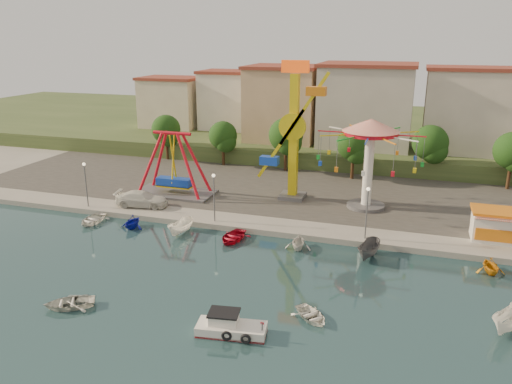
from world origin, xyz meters
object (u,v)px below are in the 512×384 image
at_px(pirate_ship_ride, 173,165).
at_px(wave_swinger, 370,143).
at_px(cabin_motorboat, 230,328).
at_px(kamikaze_tower, 296,135).
at_px(rowboat_a, 312,315).
at_px(van, 142,199).
at_px(skiff, 511,321).

xyz_separation_m(pirate_ship_ride, wave_swinger, (23.54, 2.13, 3.80)).
xyz_separation_m(pirate_ship_ride, cabin_motorboat, (17.17, -26.08, -3.94)).
distance_m(wave_swinger, cabin_motorboat, 29.94).
xyz_separation_m(kamikaze_tower, cabin_motorboat, (2.32, -28.78, -8.07)).
height_order(cabin_motorboat, rowboat_a, cabin_motorboat).
height_order(pirate_ship_ride, van, pirate_ship_ride).
bearing_deg(kamikaze_tower, van, -153.62).
relative_size(cabin_motorboat, van, 0.82).
bearing_deg(pirate_ship_ride, skiff, -29.12).
height_order(pirate_ship_ride, kamikaze_tower, kamikaze_tower).
distance_m(wave_swinger, rowboat_a, 25.98).
relative_size(pirate_ship_ride, van, 1.63).
bearing_deg(rowboat_a, pirate_ship_ride, 88.75).
relative_size(kamikaze_tower, wave_swinger, 1.42).
xyz_separation_m(cabin_motorboat, van, (-18.71, 20.65, 1.04)).
distance_m(rowboat_a, skiff, 13.79).
bearing_deg(van, wave_swinger, -82.36).
distance_m(cabin_motorboat, skiff, 19.56).
distance_m(skiff, van, 39.98).
bearing_deg(pirate_ship_ride, van, -105.84).
relative_size(pirate_ship_ride, rowboat_a, 3.14).
xyz_separation_m(rowboat_a, van, (-23.75, 17.16, 1.16)).
relative_size(wave_swinger, van, 1.89).
height_order(wave_swinger, van, wave_swinger).
height_order(pirate_ship_ride, rowboat_a, pirate_ship_ride).
bearing_deg(wave_swinger, pirate_ship_ride, -174.82).
bearing_deg(van, cabin_motorboat, -146.96).
bearing_deg(wave_swinger, skiff, -61.07).
height_order(kamikaze_tower, van, kamikaze_tower).
relative_size(rowboat_a, van, 0.52).
xyz_separation_m(cabin_motorboat, skiff, (18.56, 6.17, 0.37)).
bearing_deg(rowboat_a, van, 98.40).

